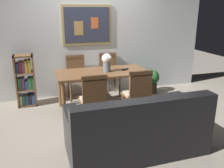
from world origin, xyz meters
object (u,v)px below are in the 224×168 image
potted_ivy (151,80)px  dining_chair_near_right (138,91)px  flower_vase (107,61)px  tv_remote (125,69)px  dining_chair_near_left (94,97)px  dining_chair_far_right (109,70)px  dining_table (102,76)px  dining_chair_far_left (76,73)px  leather_couch (137,131)px  bookshelf (26,82)px

potted_ivy → dining_chair_near_right: bearing=-124.8°
flower_vase → tv_remote: size_ratio=2.19×
dining_chair_near_left → dining_chair_far_right: 1.69m
dining_table → tv_remote: bearing=0.8°
dining_chair_near_right → dining_chair_far_right: size_ratio=1.00×
dining_chair_far_right → dining_table: bearing=-115.3°
dining_chair_near_right → dining_chair_near_left: same height
dining_chair_far_left → dining_chair_far_right: 0.73m
dining_table → dining_chair_far_right: dining_chair_far_right is taller
potted_ivy → flower_vase: 1.50m
dining_chair_near_left → potted_ivy: 2.14m
flower_vase → dining_chair_far_left: bearing=120.8°
dining_chair_near_right → dining_chair_far_left: bearing=118.0°
dining_table → dining_chair_far_left: 0.81m
dining_chair_near_right → dining_chair_near_left: (-0.76, -0.04, 0.00)m
dining_chair_near_left → flower_vase: bearing=59.7°
dining_table → leather_couch: (0.03, -1.59, -0.32)m
dining_table → tv_remote: 0.47m
dining_chair_near_left → dining_chair_far_right: size_ratio=1.00×
potted_ivy → dining_chair_far_right: bearing=168.0°
leather_couch → potted_ivy: size_ratio=3.15×
leather_couch → bookshelf: (-1.41, 2.18, 0.17)m
dining_chair_far_right → bookshelf: 1.75m
dining_chair_near_right → dining_chair_far_right: same height
leather_couch → dining_chair_near_left: bearing=115.1°
dining_chair_far_left → flower_vase: bearing=-59.2°
bookshelf → dining_chair_near_right: bearing=-36.6°
dining_chair_far_left → dining_chair_near_right: bearing=-62.0°
dining_chair_near_right → potted_ivy: bearing=55.2°
dining_chair_far_right → potted_ivy: 1.00m
dining_table → dining_chair_near_left: dining_chair_near_left is taller
dining_chair_near_left → leather_couch: size_ratio=0.51×
dining_table → dining_chair_far_right: size_ratio=1.86×
dining_chair_near_right → flower_vase: bearing=114.9°
dining_chair_near_right → leather_couch: size_ratio=0.51×
dining_chair_near_left → potted_ivy: bearing=38.8°
dining_table → bookshelf: bookshelf is taller
bookshelf → leather_couch: bearing=-57.1°
dining_table → bookshelf: size_ratio=1.68×
dining_chair_far_left → leather_couch: dining_chair_far_left is taller
dining_chair_near_left → potted_ivy: dining_chair_near_left is taller
dining_chair_near_left → dining_chair_far_left: same height
bookshelf → potted_ivy: 2.69m
dining_chair_near_left → bookshelf: size_ratio=0.90×
dining_chair_far_left → dining_table: bearing=-62.8°
leather_couch → flower_vase: (0.05, 1.56, 0.61)m
dining_chair_far_left → potted_ivy: size_ratio=1.59×
dining_table → dining_chair_near_right: (0.41, -0.74, -0.10)m
flower_vase → dining_chair_near_left: bearing=-120.3°
leather_couch → dining_chair_far_right: bearing=82.0°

